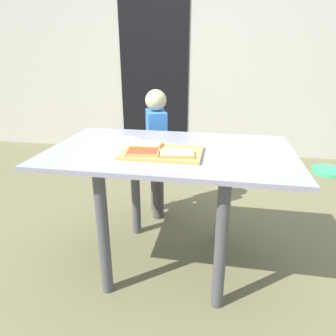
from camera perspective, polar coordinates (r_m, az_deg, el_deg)
name	(u,v)px	position (r m, az deg, el deg)	size (l,w,h in m)	color
ground_plane	(170,262)	(2.10, 0.41, -17.20)	(16.00, 16.00, 0.00)	#6A6545
house_wall_back	(205,43)	(4.17, 6.89, 22.21)	(8.00, 0.20, 2.81)	#BCB7A8
house_door	(154,77)	(4.16, -2.60, 16.72)	(0.90, 0.02, 2.00)	black
dining_table	(170,170)	(1.78, 0.47, -0.46)	(1.38, 0.83, 0.78)	gray
cutting_board	(162,152)	(1.64, -1.12, 2.94)	(0.43, 0.29, 0.02)	tan
pizza_slice_far_left	(146,145)	(1.72, -4.16, 4.35)	(0.19, 0.14, 0.02)	#E69B56
pizza_slice_near_left	(143,152)	(1.59, -4.76, 3.01)	(0.19, 0.14, 0.02)	#E69B56
pizza_slice_near_right	(177,154)	(1.56, 1.71, 2.73)	(0.19, 0.14, 0.02)	#E69B56
plate_white_left	(122,142)	(1.89, -8.59, 4.93)	(0.21, 0.21, 0.01)	white
child_left	(156,147)	(2.42, -2.18, 3.98)	(0.21, 0.27, 1.04)	#4B4341
garden_hose_coil	(328,171)	(3.96, 27.88, -0.48)	(0.37, 0.37, 0.04)	#38BA72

